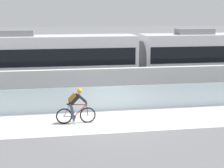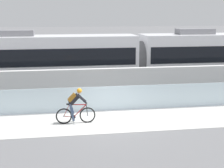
% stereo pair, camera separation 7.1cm
% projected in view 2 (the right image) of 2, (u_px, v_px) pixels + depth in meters
% --- Properties ---
extents(ground_plane, '(200.00, 200.00, 0.00)m').
position_uv_depth(ground_plane, '(109.00, 122.00, 15.87)').
color(ground_plane, slate).
extents(bike_path_deck, '(32.00, 3.20, 0.01)m').
position_uv_depth(bike_path_deck, '(109.00, 122.00, 15.87)').
color(bike_path_deck, beige).
rests_on(bike_path_deck, ground).
extents(glass_parapet, '(32.00, 0.05, 1.24)m').
position_uv_depth(glass_parapet, '(104.00, 99.00, 17.53)').
color(glass_parapet, silver).
rests_on(glass_parapet, ground).
extents(concrete_barrier_wall, '(32.00, 0.36, 1.86)m').
position_uv_depth(concrete_barrier_wall, '(99.00, 85.00, 19.21)').
color(concrete_barrier_wall, silver).
rests_on(concrete_barrier_wall, ground).
extents(tram_rail_near, '(32.00, 0.08, 0.01)m').
position_uv_depth(tram_rail_near, '(94.00, 92.00, 21.79)').
color(tram_rail_near, '#595654').
rests_on(tram_rail_near, ground).
extents(tram_rail_far, '(32.00, 0.08, 0.01)m').
position_uv_depth(tram_rail_far, '(92.00, 87.00, 23.18)').
color(tram_rail_far, '#595654').
rests_on(tram_rail_far, ground).
extents(tram, '(22.56, 2.54, 3.81)m').
position_uv_depth(tram, '(138.00, 59.00, 22.56)').
color(tram, silver).
rests_on(tram, ground).
extents(cyclist_on_bike, '(1.77, 0.58, 1.61)m').
position_uv_depth(cyclist_on_bike, '(75.00, 106.00, 15.47)').
color(cyclist_on_bike, black).
rests_on(cyclist_on_bike, ground).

